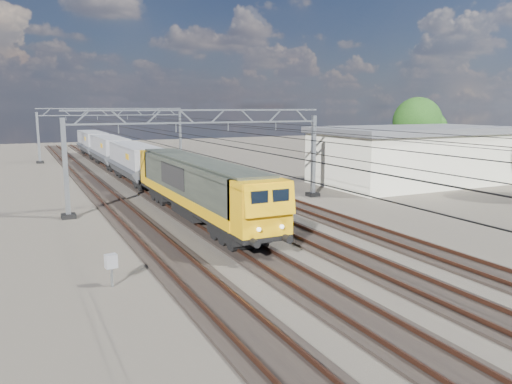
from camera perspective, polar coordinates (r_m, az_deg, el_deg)
name	(u,v)px	position (r m, az deg, el deg)	size (l,w,h in m)	color
ground	(225,216)	(33.63, -3.61, -2.81)	(160.00, 160.00, 0.00)	black
track_outer_west	(135,225)	(31.89, -13.65, -3.63)	(2.60, 140.00, 0.30)	black
track_loco	(196,218)	(32.93, -6.84, -3.00)	(2.60, 140.00, 0.30)	black
track_inner_east	(251,213)	(34.41, -0.53, -2.38)	(2.60, 140.00, 0.30)	black
track_outer_east	(301,208)	(36.26, 5.19, -1.79)	(2.60, 140.00, 0.30)	black
catenary_gantry_mid	(203,154)	(36.72, -6.06, 4.38)	(19.90, 0.90, 7.11)	#969DA3
catenary_gantry_far	(113,132)	(71.56, -16.00, 6.64)	(19.90, 0.90, 7.11)	#969DA3
overhead_wires	(186,126)	(40.38, -8.06, 7.45)	(12.03, 140.00, 0.53)	black
locomotive	(197,185)	(32.23, -6.75, 0.80)	(2.76, 21.10, 3.62)	black
hopper_wagon_lead	(136,160)	(49.18, -13.57, 3.55)	(3.38, 13.00, 3.25)	black
hopper_wagon_mid	(110,149)	(63.07, -16.37, 4.73)	(3.38, 13.00, 3.25)	black
hopper_wagon_third	(93,142)	(77.07, -18.17, 5.48)	(3.38, 13.00, 3.25)	black
trackside_cabinet	(111,262)	(21.31, -16.23, -7.69)	(0.51, 0.41, 1.38)	#969DA3
industrial_shed	(413,155)	(50.30, 17.46, 4.07)	(18.60, 10.60, 5.40)	silver
tree_far	(420,124)	(61.50, 18.29, 7.44)	(6.00, 5.60, 8.40)	#331F17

